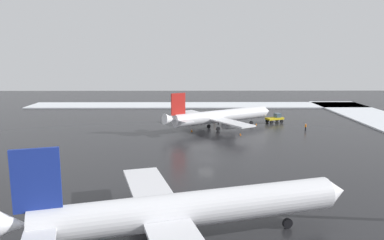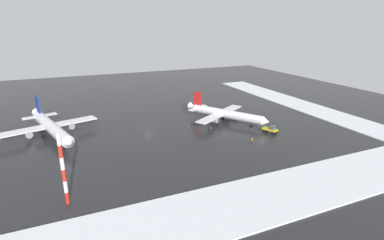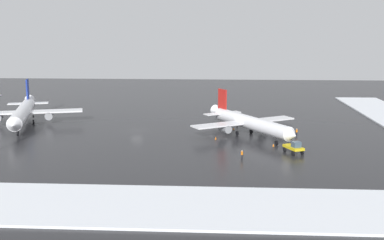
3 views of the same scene
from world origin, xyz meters
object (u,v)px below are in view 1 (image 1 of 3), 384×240
ground_crew_near_tug (215,117)px  traffic_cone_wingtip_side (192,130)px  airplane_foreground_jet (220,116)px  traffic_cone_mid_line (256,124)px  airplane_parked_starboard (185,210)px  pushback_tug (275,118)px  ground_crew_beside_wing (306,127)px  traffic_cone_near_nose (240,134)px

ground_crew_near_tug → traffic_cone_wingtip_side: ground_crew_near_tug is taller
airplane_foreground_jet → traffic_cone_mid_line: bearing=-6.5°
airplane_parked_starboard → ground_crew_near_tug: 66.76m
airplane_parked_starboard → traffic_cone_mid_line: airplane_parked_starboard is taller
ground_crew_near_tug → traffic_cone_mid_line: (-6.28, -10.23, -0.70)m
traffic_cone_wingtip_side → airplane_foreground_jet: bearing=-64.6°
pushback_tug → airplane_parked_starboard: bearing=-133.7°
airplane_foreground_jet → traffic_cone_wingtip_side: airplane_foreground_jet is taller
airplane_foreground_jet → ground_crew_beside_wing: bearing=-38.2°
airplane_foreground_jet → traffic_cone_near_nose: (-7.46, -4.00, -2.82)m
ground_crew_beside_wing → traffic_cone_mid_line: (6.92, 10.47, -0.70)m
pushback_tug → traffic_cone_wingtip_side: (-11.12, 22.15, -1.01)m
airplane_parked_starboard → ground_crew_beside_wing: (53.11, -28.12, -2.47)m
ground_crew_near_tug → traffic_cone_wingtip_side: bearing=97.9°
airplane_foreground_jet → traffic_cone_near_nose: airplane_foreground_jet is taller
ground_crew_near_tug → ground_crew_beside_wing: 24.55m
pushback_tug → traffic_cone_near_nose: bearing=-150.0°
pushback_tug → traffic_cone_mid_line: pushback_tug is taller
airplane_foreground_jet → traffic_cone_mid_line: airplane_foreground_jet is taller
ground_crew_near_tug → ground_crew_beside_wing: bearing=179.6°
ground_crew_near_tug → traffic_cone_mid_line: size_ratio=3.11×
pushback_tug → ground_crew_beside_wing: bearing=-88.3°
pushback_tug → traffic_cone_mid_line: (-3.37, 5.62, -1.01)m
airplane_foreground_jet → ground_crew_near_tug: airplane_foreground_jet is taller
airplane_foreground_jet → airplane_parked_starboard: bearing=-129.6°
airplane_parked_starboard → airplane_foreground_jet: bearing=65.9°
airplane_foreground_jet → ground_crew_near_tug: bearing=61.3°
ground_crew_near_tug → airplane_parked_starboard: bearing=115.7°
ground_crew_beside_wing → traffic_cone_wingtip_side: ground_crew_beside_wing is taller
ground_crew_beside_wing → traffic_cone_mid_line: bearing=118.0°
pushback_tug → traffic_cone_near_nose: pushback_tug is taller
traffic_cone_near_nose → traffic_cone_wingtip_side: (4.22, 10.83, 0.00)m
airplane_foreground_jet → ground_crew_near_tug: size_ratio=16.50×
airplane_foreground_jet → pushback_tug: size_ratio=5.54×
ground_crew_near_tug → traffic_cone_near_nose: size_ratio=3.11×
airplane_parked_starboard → ground_crew_beside_wing: airplane_parked_starboard is taller
ground_crew_near_tug → traffic_cone_near_nose: 18.82m
pushback_tug → traffic_cone_near_nose: (-15.35, 11.33, -1.01)m
airplane_foreground_jet → airplane_parked_starboard: (-55.51, 7.94, 0.35)m
airplane_foreground_jet → ground_crew_near_tug: 11.01m
pushback_tug → traffic_cone_wingtip_side: size_ratio=9.27×
airplane_parked_starboard → ground_crew_beside_wing: size_ratio=20.13×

